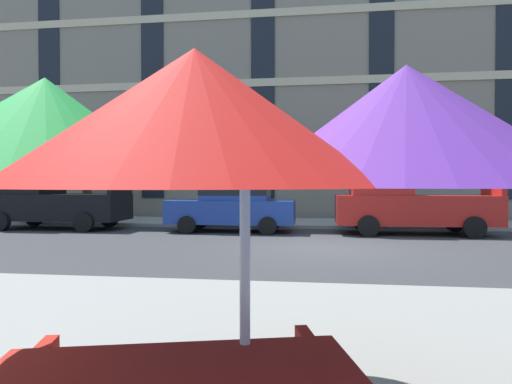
{
  "coord_description": "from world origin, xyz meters",
  "views": [
    {
      "loc": [
        -0.23,
        -11.43,
        1.67
      ],
      "look_at": [
        -2.22,
        3.2,
        1.4
      ],
      "focal_mm": 30.85,
      "sensor_mm": 36.0,
      "label": 1
    }
  ],
  "objects": [
    {
      "name": "ground_plane",
      "position": [
        0.0,
        0.0,
        0.0
      ],
      "size": [
        120.0,
        120.0,
        0.0
      ],
      "primitive_type": "plane",
      "color": "#38383A"
    },
    {
      "name": "sidewalk_far",
      "position": [
        0.0,
        6.8,
        0.06
      ],
      "size": [
        56.0,
        3.6,
        0.12
      ],
      "primitive_type": "cube",
      "color": "#9E998E",
      "rests_on": "ground"
    },
    {
      "name": "pickup_red",
      "position": [
        2.76,
        3.7,
        1.03
      ],
      "size": [
        5.1,
        2.12,
        2.2
      ],
      "color": "#B21E19",
      "rests_on": "ground"
    },
    {
      "name": "apartment_building",
      "position": [
        0.0,
        14.99,
        9.6
      ],
      "size": [
        42.96,
        12.08,
        19.2
      ],
      "color": "gray",
      "rests_on": "ground"
    },
    {
      "name": "patio_umbrella",
      "position": [
        -0.62,
        -9.0,
        1.89
      ],
      "size": [
        3.29,
        3.29,
        2.2
      ],
      "color": "silver",
      "rests_on": "ground"
    },
    {
      "name": "street_tree_left",
      "position": [
        -10.27,
        6.94,
        2.89
      ],
      "size": [
        2.61,
        2.88,
        4.46
      ],
      "color": "#4C3823",
      "rests_on": "ground"
    },
    {
      "name": "pickup_black",
      "position": [
        -9.97,
        3.7,
        1.03
      ],
      "size": [
        5.1,
        2.12,
        2.2
      ],
      "color": "black",
      "rests_on": "ground"
    },
    {
      "name": "sedan_blue",
      "position": [
        -3.1,
        3.7,
        0.95
      ],
      "size": [
        4.4,
        1.98,
        1.78
      ],
      "color": "navy",
      "rests_on": "ground"
    }
  ]
}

